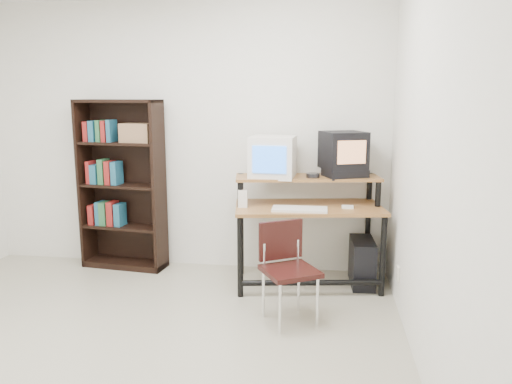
# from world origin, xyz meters

# --- Properties ---
(floor) EXTENTS (4.00, 4.00, 0.01)m
(floor) POSITION_xyz_m (0.00, 0.00, -0.01)
(floor) COLOR #B3AD94
(floor) RESTS_ON ground
(back_wall) EXTENTS (4.00, 0.01, 2.60)m
(back_wall) POSITION_xyz_m (0.00, 2.00, 1.30)
(back_wall) COLOR white
(back_wall) RESTS_ON floor
(right_wall) EXTENTS (0.01, 4.00, 2.60)m
(right_wall) POSITION_xyz_m (2.00, 0.00, 1.30)
(right_wall) COLOR white
(right_wall) RESTS_ON floor
(computer_desk) EXTENTS (1.38, 0.84, 0.98)m
(computer_desk) POSITION_xyz_m (1.25, 1.62, 0.70)
(computer_desk) COLOR #9B6532
(computer_desk) RESTS_ON floor
(crt_monitor) EXTENTS (0.41, 0.42, 0.37)m
(crt_monitor) POSITION_xyz_m (0.92, 1.69, 1.16)
(crt_monitor) COLOR silver
(crt_monitor) RESTS_ON computer_desk
(vcr) EXTENTS (0.43, 0.38, 0.08)m
(vcr) POSITION_xyz_m (1.56, 1.75, 1.01)
(vcr) COLOR black
(vcr) RESTS_ON computer_desk
(crt_tv) EXTENTS (0.46, 0.46, 0.33)m
(crt_tv) POSITION_xyz_m (1.54, 1.79, 1.22)
(crt_tv) COLOR black
(crt_tv) RESTS_ON vcr
(cd_spindle) EXTENTS (0.13, 0.13, 0.05)m
(cd_spindle) POSITION_xyz_m (1.28, 1.66, 0.99)
(cd_spindle) COLOR #26262B
(cd_spindle) RESTS_ON computer_desk
(keyboard) EXTENTS (0.47, 0.22, 0.03)m
(keyboard) POSITION_xyz_m (1.18, 1.41, 0.74)
(keyboard) COLOR silver
(keyboard) RESTS_ON computer_desk
(mousepad) EXTENTS (0.26, 0.23, 0.01)m
(mousepad) POSITION_xyz_m (1.59, 1.57, 0.72)
(mousepad) COLOR black
(mousepad) RESTS_ON computer_desk
(mouse) EXTENTS (0.10, 0.06, 0.03)m
(mouse) POSITION_xyz_m (1.59, 1.55, 0.74)
(mouse) COLOR white
(mouse) RESTS_ON mousepad
(desk_speaker) EXTENTS (0.09, 0.08, 0.17)m
(desk_speaker) POSITION_xyz_m (0.68, 1.47, 0.80)
(desk_speaker) COLOR silver
(desk_speaker) RESTS_ON computer_desk
(pc_tower) EXTENTS (0.23, 0.46, 0.42)m
(pc_tower) POSITION_xyz_m (1.74, 1.66, 0.21)
(pc_tower) COLOR black
(pc_tower) RESTS_ON floor
(school_chair) EXTENTS (0.52, 0.52, 0.75)m
(school_chair) POSITION_xyz_m (1.12, 0.85, 0.46)
(school_chair) COLOR black
(school_chair) RESTS_ON floor
(bookshelf) EXTENTS (0.86, 0.37, 1.67)m
(bookshelf) POSITION_xyz_m (-0.59, 1.85, 0.86)
(bookshelf) COLOR black
(bookshelf) RESTS_ON floor
(wall_outlet) EXTENTS (0.02, 0.08, 0.12)m
(wall_outlet) POSITION_xyz_m (1.99, 1.15, 0.30)
(wall_outlet) COLOR beige
(wall_outlet) RESTS_ON right_wall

